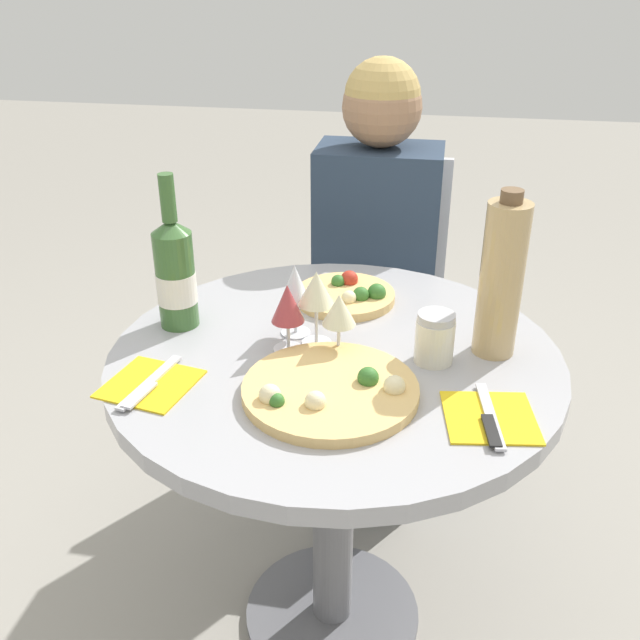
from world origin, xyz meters
TOP-DOWN VIEW (x-y plane):
  - ground_plane at (0.00, 0.00)m, footprint 12.00×12.00m
  - dining_table at (0.00, 0.00)m, footprint 0.88×0.88m
  - chair_behind_diner at (0.01, 0.75)m, footprint 0.39×0.39m
  - seated_diner at (0.01, 0.61)m, footprint 0.34×0.44m
  - pizza_large at (0.02, -0.15)m, footprint 0.31×0.31m
  - pizza_small_far at (-0.01, 0.23)m, footprint 0.22×0.22m
  - wine_bottle at (-0.34, 0.06)m, footprint 0.08×0.08m
  - tall_carafe at (0.30, 0.06)m, footprint 0.08×0.08m
  - sugar_shaker at (0.19, -0.00)m, footprint 0.07×0.07m
  - wine_glass_front_left at (-0.09, -0.01)m, footprint 0.06×0.06m
  - wine_glass_front_right at (0.01, -0.01)m, footprint 0.06×0.06m
  - wine_glass_back_left at (-0.09, 0.06)m, footprint 0.06×0.06m
  - wine_glass_center at (-0.04, 0.03)m, footprint 0.07×0.07m
  - place_setting_left at (-0.31, -0.18)m, footprint 0.18×0.19m
  - place_setting_right at (0.29, -0.18)m, footprint 0.17×0.19m

SIDE VIEW (x-z plane):
  - ground_plane at x=0.00m, z-range 0.00..0.00m
  - chair_behind_diner at x=0.01m, z-range -0.01..0.89m
  - seated_diner at x=0.01m, z-range -0.04..1.16m
  - dining_table at x=0.00m, z-range 0.22..0.96m
  - place_setting_left at x=-0.31m, z-range 0.74..0.75m
  - place_setting_right at x=0.29m, z-range 0.74..0.75m
  - pizza_large at x=0.02m, z-range 0.73..0.78m
  - pizza_small_far at x=-0.01m, z-range 0.73..0.78m
  - sugar_shaker at x=0.19m, z-range 0.74..0.84m
  - wine_glass_front_right at x=0.01m, z-range 0.77..0.90m
  - wine_glass_front_left at x=-0.09m, z-range 0.77..0.91m
  - wine_glass_back_left at x=-0.09m, z-range 0.77..0.92m
  - wine_bottle at x=-0.34m, z-range 0.70..1.02m
  - wine_glass_center at x=-0.04m, z-range 0.78..0.94m
  - tall_carafe at x=0.30m, z-range 0.73..1.06m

